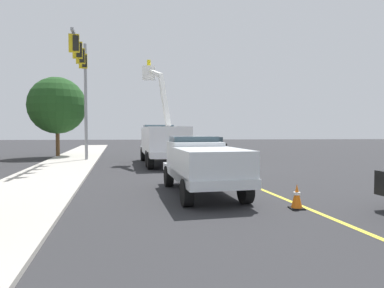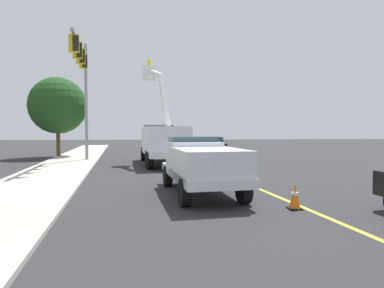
{
  "view_description": "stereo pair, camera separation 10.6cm",
  "coord_description": "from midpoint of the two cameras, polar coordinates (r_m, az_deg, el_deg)",
  "views": [
    {
      "loc": [
        -21.21,
        2.62,
        2.32
      ],
      "look_at": [
        0.56,
        0.8,
        1.4
      ],
      "focal_mm": 31.29,
      "sensor_mm": 36.0,
      "label": 1
    },
    {
      "loc": [
        -21.22,
        2.51,
        2.32
      ],
      "look_at": [
        0.56,
        0.8,
        1.4
      ],
      "focal_mm": 31.29,
      "sensor_mm": 36.0,
      "label": 2
    }
  ],
  "objects": [
    {
      "name": "passing_minivan",
      "position": [
        31.11,
        3.09,
        -0.08
      ],
      "size": [
        5.01,
        2.53,
        1.69
      ],
      "color": "black",
      "rests_on": "ground"
    },
    {
      "name": "traffic_cone_mid_front",
      "position": [
        27.43,
        -2.02,
        -1.53
      ],
      "size": [
        0.4,
        0.4,
        0.88
      ],
      "color": "black",
      "rests_on": "ground"
    },
    {
      "name": "traffic_cone_leading",
      "position": [
        10.36,
        17.42,
        -8.57
      ],
      "size": [
        0.4,
        0.4,
        0.74
      ],
      "color": "black",
      "rests_on": "ground"
    },
    {
      "name": "street_tree_right",
      "position": [
        30.66,
        -21.82,
        6.09
      ],
      "size": [
        4.78,
        4.78,
        6.78
      ],
      "color": "brown",
      "rests_on": "ground"
    },
    {
      "name": "traffic_signal_mast",
      "position": [
        24.01,
        -18.03,
        11.39
      ],
      "size": [
        7.39,
        1.27,
        8.67
      ],
      "color": "gray",
      "rests_on": "ground"
    },
    {
      "name": "service_pickup_truck",
      "position": [
        12.08,
        1.79,
        -3.29
      ],
      "size": [
        5.83,
        2.83,
        2.06
      ],
      "color": "silver",
      "rests_on": "ground"
    },
    {
      "name": "ground",
      "position": [
        21.49,
        2.38,
        -3.79
      ],
      "size": [
        120.0,
        120.0,
        0.0
      ],
      "primitive_type": "plane",
      "color": "#2D2D30"
    },
    {
      "name": "lane_centre_stripe",
      "position": [
        21.49,
        2.38,
        -3.78
      ],
      "size": [
        49.57,
        6.89,
        0.01
      ],
      "primitive_type": "cube",
      "rotation": [
        0.0,
        0.0,
        0.13
      ],
      "color": "yellow",
      "rests_on": "ground"
    },
    {
      "name": "sidewalk_far_side",
      "position": [
        21.07,
        -21.38,
        -3.91
      ],
      "size": [
        59.94,
        11.64,
        0.12
      ],
      "primitive_type": "cube",
      "rotation": [
        0.0,
        0.0,
        0.13
      ],
      "color": "#B2ADA3",
      "rests_on": "ground"
    },
    {
      "name": "utility_bucket_truck",
      "position": [
        22.79,
        -4.93,
        0.64
      ],
      "size": [
        8.46,
        3.58,
        7.27
      ],
      "color": "white",
      "rests_on": "ground"
    }
  ]
}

